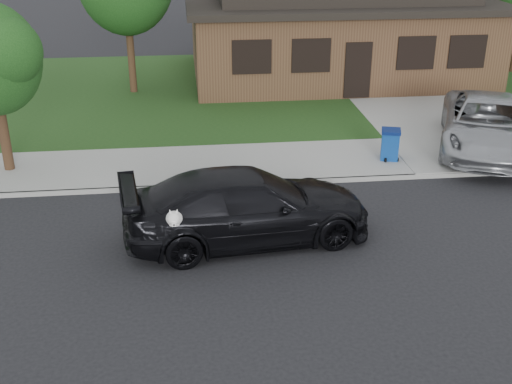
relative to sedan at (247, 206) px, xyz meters
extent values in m
plane|color=black|center=(1.22, -0.57, -0.80)|extent=(120.00, 120.00, 0.00)
cube|color=gray|center=(1.22, 4.43, -0.74)|extent=(60.00, 3.00, 0.12)
cube|color=gray|center=(1.22, 2.93, -0.74)|extent=(60.00, 0.12, 0.12)
cube|color=#193814|center=(1.22, 12.43, -0.74)|extent=(60.00, 13.00, 0.13)
cube|color=gray|center=(7.22, 9.43, -0.73)|extent=(4.50, 13.00, 0.14)
imported|color=black|center=(0.00, 0.00, 0.00)|extent=(5.77, 2.93, 1.61)
ellipsoid|color=white|center=(-1.60, -1.03, 0.31)|extent=(0.34, 0.40, 0.30)
sphere|color=white|center=(-1.60, -1.26, 0.41)|extent=(0.26, 0.26, 0.26)
cube|color=white|center=(-1.60, -1.39, 0.37)|extent=(0.09, 0.12, 0.08)
sphere|color=black|center=(-1.60, -1.45, 0.37)|extent=(0.04, 0.04, 0.04)
cone|color=white|center=(-1.67, -1.21, 0.55)|extent=(0.11, 0.11, 0.14)
cone|color=white|center=(-1.53, -1.21, 0.55)|extent=(0.11, 0.11, 0.14)
imported|color=#9FA1A6|center=(7.68, 4.62, 0.11)|extent=(4.53, 6.16, 1.56)
cube|color=navy|center=(4.59, 4.18, -0.28)|extent=(0.61, 0.61, 0.81)
cube|color=#06184F|center=(4.59, 4.18, 0.17)|extent=(0.67, 0.67, 0.09)
cylinder|color=black|center=(4.41, 3.93, -0.62)|extent=(0.08, 0.13, 0.13)
cylinder|color=black|center=(4.77, 3.93, -0.62)|extent=(0.08, 0.13, 0.13)
cube|color=#422B1C|center=(5.22, 14.43, 0.83)|extent=(12.00, 8.00, 3.00)
cube|color=black|center=(5.22, 14.43, 2.45)|extent=(12.60, 8.60, 0.25)
cube|color=black|center=(5.22, 10.40, 0.43)|extent=(1.00, 0.06, 2.10)
cube|color=black|center=(1.22, 10.41, 1.03)|extent=(1.30, 0.05, 1.10)
cube|color=black|center=(3.42, 10.41, 1.03)|extent=(1.30, 0.05, 1.10)
cube|color=black|center=(7.42, 10.41, 1.03)|extent=(1.30, 0.05, 1.10)
cube|color=black|center=(9.42, 10.41, 1.03)|extent=(1.30, 0.05, 1.10)
cylinder|color=#332114|center=(-3.28, 12.43, 0.56)|extent=(0.28, 0.28, 2.48)
cylinder|color=#332114|center=(-6.28, 4.63, 0.22)|extent=(0.28, 0.28, 1.80)
sphere|color=#26591E|center=(-5.76, 4.24, 2.68)|extent=(1.82, 1.82, 1.82)
camera|label=1|loc=(-1.25, -12.80, 6.17)|focal=45.00mm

